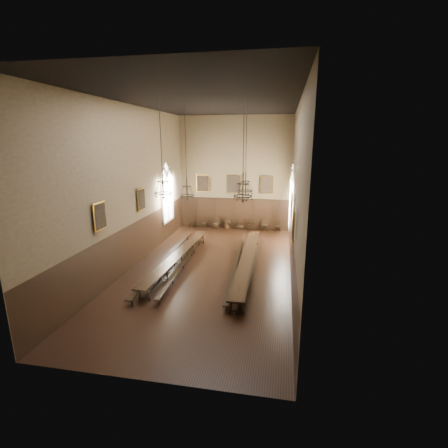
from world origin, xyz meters
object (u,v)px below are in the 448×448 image
(chair_5, at_px, (251,227))
(chandelier_back_left, at_px, (187,190))
(chandelier_back_right, at_px, (246,185))
(chair_6, at_px, (264,228))
(chandelier_front_left, at_px, (163,187))
(table_right, at_px, (247,264))
(chair_1, at_px, (205,225))
(chair_7, at_px, (278,229))
(chair_2, at_px, (216,226))
(table_left, at_px, (178,260))
(bench_right_outer, at_px, (254,267))
(chair_3, at_px, (227,226))
(chandelier_front_right, at_px, (243,190))
(bench_left_outer, at_px, (167,260))
(chair_0, at_px, (192,225))
(bench_left_inner, at_px, (183,264))
(chair_4, at_px, (240,227))
(bench_right_inner, at_px, (235,267))

(chair_5, bearing_deg, chandelier_back_left, -105.31)
(chandelier_back_left, relative_size, chandelier_back_right, 1.07)
(chair_6, xyz_separation_m, chandelier_front_left, (-4.34, -10.57, 4.61))
(table_right, bearing_deg, chair_1, 118.14)
(chair_7, relative_size, chandelier_back_right, 0.19)
(chair_2, distance_m, chandelier_front_left, 11.50)
(table_right, bearing_deg, table_left, -179.74)
(bench_right_outer, distance_m, chair_3, 8.95)
(chair_1, bearing_deg, chandelier_front_right, -59.98)
(bench_left_outer, distance_m, chair_0, 8.43)
(bench_left_inner, distance_m, chair_4, 8.97)
(chair_1, distance_m, chair_3, 1.90)
(bench_right_inner, bearing_deg, chair_2, 108.32)
(chair_4, relative_size, chair_7, 0.96)
(bench_left_outer, distance_m, chair_7, 10.43)
(bench_right_outer, bearing_deg, chandelier_back_right, 109.79)
(bench_right_outer, xyz_separation_m, chandelier_front_right, (-0.40, -2.19, 4.63))
(bench_left_inner, relative_size, chair_3, 9.19)
(chair_4, bearing_deg, chair_0, -161.26)
(table_right, distance_m, chair_6, 8.38)
(chair_0, xyz_separation_m, chair_3, (2.99, -0.04, 0.04))
(bench_right_inner, bearing_deg, chair_1, 113.93)
(bench_left_outer, relative_size, chandelier_back_right, 2.15)
(bench_right_inner, xyz_separation_m, chair_5, (0.02, 8.59, 0.05))
(chair_0, distance_m, chair_1, 1.10)
(chair_5, bearing_deg, chair_4, -171.09)
(chair_3, bearing_deg, bench_left_inner, -88.94)
(chair_1, bearing_deg, chair_4, 6.30)
(bench_right_inner, xyz_separation_m, chair_1, (-3.86, 8.70, 0.00))
(chandelier_front_right, bearing_deg, bench_left_outer, 154.20)
(chair_6, bearing_deg, chandelier_front_right, -102.11)
(chair_2, xyz_separation_m, chair_7, (5.00, 0.02, -0.00))
(bench_left_inner, distance_m, chair_6, 9.61)
(chair_1, bearing_deg, chair_5, 5.80)
(chandelier_front_right, bearing_deg, chair_7, 81.78)
(chair_0, distance_m, chair_2, 2.12)
(chair_3, relative_size, chandelier_back_left, 0.19)
(chair_2, distance_m, chandelier_back_left, 7.52)
(chair_1, height_order, chair_5, chair_5)
(bench_right_outer, bearing_deg, chandelier_back_left, 155.30)
(table_left, relative_size, chair_7, 10.11)
(table_left, height_order, chair_1, chair_1)
(table_right, height_order, chandelier_front_right, chandelier_front_right)
(table_right, relative_size, chair_2, 11.01)
(chair_0, bearing_deg, chair_3, -11.20)
(bench_right_outer, distance_m, chandelier_front_left, 6.66)
(bench_right_inner, distance_m, bench_right_outer, 1.04)
(chandelier_front_right, bearing_deg, table_left, 150.42)
(chair_1, bearing_deg, chandelier_front_left, -79.41)
(table_right, relative_size, chair_7, 11.02)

